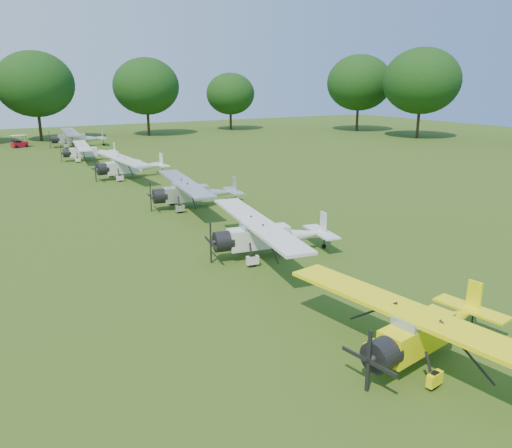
{
  "coord_description": "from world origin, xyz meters",
  "views": [
    {
      "loc": [
        -11.88,
        -24.24,
        8.69
      ],
      "look_at": [
        0.75,
        -2.37,
        1.4
      ],
      "focal_mm": 35.0,
      "sensor_mm": 36.0,
      "label": 1
    }
  ],
  "objects_px": {
    "aircraft_2": "(426,326)",
    "aircraft_4": "(193,191)",
    "aircraft_6": "(88,150)",
    "aircraft_3": "(268,233)",
    "aircraft_5": "(129,165)",
    "aircraft_7": "(76,137)",
    "golf_cart": "(19,143)"
  },
  "relations": [
    {
      "from": "aircraft_3",
      "to": "aircraft_7",
      "type": "xyz_separation_m",
      "value": [
        0.28,
        50.57,
        0.12
      ]
    },
    {
      "from": "aircraft_5",
      "to": "aircraft_6",
      "type": "relative_size",
      "value": 1.1
    },
    {
      "from": "aircraft_7",
      "to": "aircraft_4",
      "type": "bearing_deg",
      "value": -84.29
    },
    {
      "from": "aircraft_6",
      "to": "golf_cart",
      "type": "height_order",
      "value": "aircraft_6"
    },
    {
      "from": "aircraft_3",
      "to": "aircraft_5",
      "type": "distance_m",
      "value": 24.55
    },
    {
      "from": "aircraft_4",
      "to": "aircraft_7",
      "type": "relative_size",
      "value": 0.9
    },
    {
      "from": "aircraft_4",
      "to": "aircraft_6",
      "type": "relative_size",
      "value": 1.07
    },
    {
      "from": "aircraft_3",
      "to": "aircraft_4",
      "type": "distance_m",
      "value": 11.36
    },
    {
      "from": "aircraft_4",
      "to": "golf_cart",
      "type": "relative_size",
      "value": 4.8
    },
    {
      "from": "aircraft_7",
      "to": "aircraft_6",
      "type": "bearing_deg",
      "value": -90.5
    },
    {
      "from": "aircraft_2",
      "to": "aircraft_7",
      "type": "height_order",
      "value": "aircraft_7"
    },
    {
      "from": "aircraft_4",
      "to": "aircraft_2",
      "type": "bearing_deg",
      "value": -86.52
    },
    {
      "from": "aircraft_2",
      "to": "aircraft_6",
      "type": "height_order",
      "value": "aircraft_2"
    },
    {
      "from": "aircraft_2",
      "to": "aircraft_4",
      "type": "relative_size",
      "value": 0.95
    },
    {
      "from": "aircraft_5",
      "to": "golf_cart",
      "type": "relative_size",
      "value": 4.92
    },
    {
      "from": "aircraft_2",
      "to": "aircraft_4",
      "type": "xyz_separation_m",
      "value": [
        1.47,
        22.3,
        0.06
      ]
    },
    {
      "from": "aircraft_2",
      "to": "aircraft_3",
      "type": "height_order",
      "value": "aircraft_3"
    },
    {
      "from": "aircraft_2",
      "to": "aircraft_7",
      "type": "distance_m",
      "value": 61.54
    },
    {
      "from": "aircraft_2",
      "to": "aircraft_3",
      "type": "distance_m",
      "value": 10.99
    },
    {
      "from": "aircraft_3",
      "to": "aircraft_4",
      "type": "bearing_deg",
      "value": 95.86
    },
    {
      "from": "aircraft_4",
      "to": "aircraft_6",
      "type": "height_order",
      "value": "aircraft_4"
    },
    {
      "from": "aircraft_6",
      "to": "golf_cart",
      "type": "relative_size",
      "value": 4.49
    },
    {
      "from": "aircraft_3",
      "to": "aircraft_5",
      "type": "height_order",
      "value": "aircraft_5"
    },
    {
      "from": "aircraft_4",
      "to": "aircraft_5",
      "type": "relative_size",
      "value": 0.97
    },
    {
      "from": "aircraft_2",
      "to": "aircraft_6",
      "type": "relative_size",
      "value": 1.01
    },
    {
      "from": "aircraft_3",
      "to": "aircraft_5",
      "type": "relative_size",
      "value": 0.98
    },
    {
      "from": "aircraft_5",
      "to": "aircraft_6",
      "type": "distance_m",
      "value": 12.72
    },
    {
      "from": "golf_cart",
      "to": "aircraft_4",
      "type": "bearing_deg",
      "value": -98.99
    },
    {
      "from": "aircraft_6",
      "to": "aircraft_7",
      "type": "distance_m",
      "value": 13.4
    },
    {
      "from": "aircraft_6",
      "to": "aircraft_7",
      "type": "bearing_deg",
      "value": 91.19
    },
    {
      "from": "aircraft_5",
      "to": "aircraft_4",
      "type": "bearing_deg",
      "value": -90.56
    },
    {
      "from": "aircraft_3",
      "to": "aircraft_5",
      "type": "bearing_deg",
      "value": 99.5
    }
  ]
}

